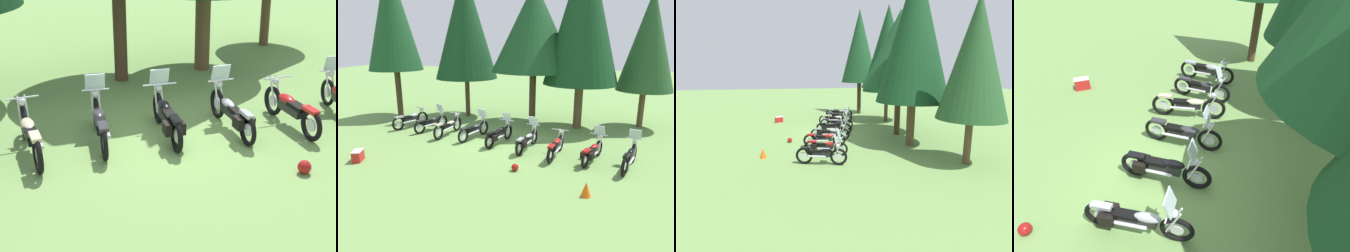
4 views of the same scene
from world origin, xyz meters
The scene contains 18 objects.
ground_plane centered at (0.00, 0.00, 0.00)m, with size 80.00×80.00×0.00m, color #6B934C.
motorcycle_0 centered at (-5.53, 1.44, 0.48)m, with size 1.02×2.19×1.03m.
motorcycle_1 centered at (-4.09, 1.19, 0.46)m, with size 0.98×2.08×1.37m.
motorcycle_2 centered at (-2.86, 0.70, 0.46)m, with size 0.70×2.46×1.04m.
motorcycle_3 centered at (-1.38, 0.56, 0.47)m, with size 0.86×2.27×1.37m.
motorcycle_4 centered at (0.03, 0.11, 0.47)m, with size 0.95×2.29×1.37m.
motorcycle_5 centered at (1.47, -0.34, 0.46)m, with size 0.78×2.32×1.37m.
motorcycle_6 centered at (2.80, -0.78, 0.45)m, with size 0.75×2.30×1.01m.
motorcycle_7 centered at (4.26, -0.95, 0.46)m, with size 1.00×2.13×1.35m.
motorcycle_8 centered at (5.62, -1.25, 0.48)m, with size 0.87×2.27×1.40m.
pine_tree_0 centered at (-7.77, 3.71, 6.08)m, with size 3.25×3.25×9.30m.
pine_tree_1 centered at (-3.59, 4.91, 5.63)m, with size 3.80×3.80×8.86m.
pine_tree_2 centered at (0.76, 4.15, 5.33)m, with size 4.67×4.67×7.68m.
pine_tree_3 centered at (3.34, 3.92, 6.03)m, with size 3.90×3.90×9.67m.
pine_tree_4 centered at (6.69, 5.16, 4.65)m, with size 2.95×2.95×7.29m.
picnic_cooler centered at (-4.74, -3.52, 0.22)m, with size 0.51×0.65×0.45m.
traffic_cone centered at (4.15, -3.93, 0.24)m, with size 0.32×0.32×0.48m, color #EA590F.
dropped_helmet centered at (1.54, -2.68, 0.14)m, with size 0.27×0.27×0.27m, color maroon.
Camera 2 is at (4.20, -12.86, 4.66)m, focal length 32.76 mm.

